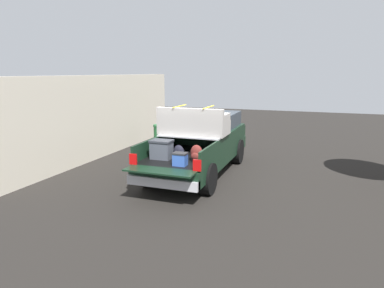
{
  "coord_description": "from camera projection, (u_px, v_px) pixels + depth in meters",
  "views": [
    {
      "loc": [
        -10.27,
        -3.58,
        3.25
      ],
      "look_at": [
        -0.6,
        0.0,
        1.1
      ],
      "focal_mm": 32.51,
      "sensor_mm": 36.0,
      "label": 1
    }
  ],
  "objects": [
    {
      "name": "building_facade",
      "position": [
        103.0,
        116.0,
        13.62
      ],
      "size": [
        10.83,
        0.36,
        3.12
      ],
      "primitive_type": "cube",
      "color": "beige",
      "rests_on": "ground_plane"
    },
    {
      "name": "ground_plane",
      "position": [
        198.0,
        173.0,
        11.31
      ],
      "size": [
        40.0,
        40.0,
        0.0
      ],
      "primitive_type": "plane",
      "color": "black"
    },
    {
      "name": "trash_can",
      "position": [
        160.0,
        136.0,
        15.27
      ],
      "size": [
        0.6,
        0.6,
        0.98
      ],
      "color": "#1E592D",
      "rests_on": "ground_plane"
    },
    {
      "name": "pickup_truck",
      "position": [
        202.0,
        142.0,
        11.43
      ],
      "size": [
        6.05,
        2.06,
        2.23
      ],
      "color": "black",
      "rests_on": "ground_plane"
    }
  ]
}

